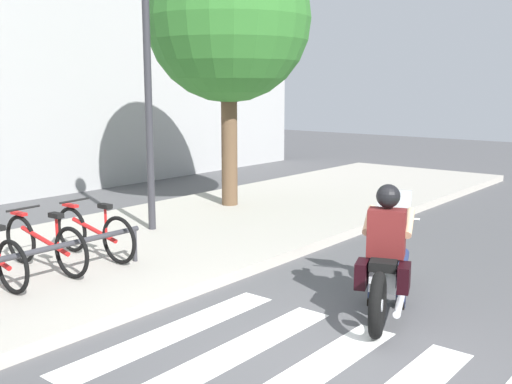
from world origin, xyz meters
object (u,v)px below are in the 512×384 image
Objects in this scene: rider at (387,239)px; street_lamp at (148,76)px; motorcycle at (387,269)px; bicycle_5 at (94,233)px; bicycle_4 at (45,244)px; tree_near_rack at (228,20)px.

rider is 0.33× the size of street_lamp.
motorcycle is at bearing 18.73° from rider.
bicycle_4 is at bearing 179.98° from bicycle_5.
bicycle_5 is at bearing 105.18° from rider.
bicycle_5 is at bearing 106.27° from motorcycle.
street_lamp is (0.53, 4.56, 2.19)m from motorcycle.
motorcycle is at bearing -120.54° from tree_near_rack.
motorcycle reaches higher than bicycle_4.
rider is 0.83× the size of bicycle_4.
street_lamp is 0.82× the size of tree_near_rack.
motorcycle is 6.63m from tree_near_rack.
bicycle_5 is 0.31× the size of tree_near_rack.
street_lamp reaches higher than rider.
street_lamp is at bearing 16.20° from bicycle_4.
tree_near_rack is (2.40, 0.40, 1.08)m from street_lamp.
rider is at bearing -97.46° from street_lamp.
bicycle_4 is 1.05× the size of bicycle_5.
tree_near_rack is (2.93, 4.96, 3.28)m from motorcycle.
motorcycle is 4.02m from bicycle_5.
bicycle_5 is (-1.05, 3.88, -0.33)m from rider.
motorcycle is 1.50× the size of rider.
rider is (-0.07, -0.02, 0.37)m from motorcycle.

